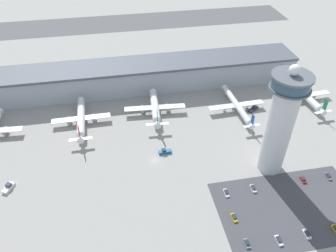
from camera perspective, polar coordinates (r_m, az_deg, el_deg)
ground_plane at (r=165.28m, az=-2.33°, el=-5.99°), size 1000.00×1000.00×0.00m
terminal_building at (r=215.91m, az=-5.25°, el=8.68°), size 208.92×25.00×17.85m
runway_strip at (r=327.04m, az=-7.60°, el=17.41°), size 313.38×44.00×0.01m
control_tower at (r=151.51m, az=19.06°, el=0.78°), size 17.04×17.04×55.74m
parking_lot_surface at (r=155.03m, az=20.69°, el=-13.25°), size 64.00×40.00×0.01m
airplane_gate_charlie at (r=191.14m, az=-14.91°, el=1.28°), size 32.86×39.29×13.21m
airplane_gate_delta at (r=192.54m, az=-2.28°, el=3.26°), size 36.08×35.49×14.36m
airplane_gate_echo at (r=199.27m, az=11.94°, el=3.53°), size 34.52×42.90×11.59m
airplane_gate_foxtrot at (r=221.21m, az=22.75°, el=4.91°), size 35.23×38.90×12.54m
service_truck_catering at (r=168.29m, az=-26.02°, el=-9.60°), size 5.11×7.00×2.65m
service_truck_fuel at (r=204.51m, az=14.64°, el=2.90°), size 7.84×6.17×2.49m
service_truck_baggage at (r=168.50m, az=-0.56°, el=-4.48°), size 6.81×2.66×2.53m
car_silver_sedan at (r=156.70m, az=14.62°, el=-10.48°), size 1.84×4.52×1.53m
car_grey_coupe at (r=142.83m, az=18.73°, el=-18.34°), size 1.91×4.74×1.48m
car_black_suv at (r=148.38m, az=23.04°, el=-16.92°), size 1.88×4.47×1.44m
car_maroon_suv at (r=144.65m, az=11.43°, el=-15.35°), size 2.00×4.37×1.55m
car_green_van at (r=152.50m, az=10.12°, el=-11.39°), size 1.80×4.65×1.35m
car_navy_sedan at (r=174.28m, az=26.11°, el=-7.86°), size 1.76×4.53×1.45m
car_white_wagon at (r=154.51m, az=27.27°, el=-15.73°), size 1.88×4.78×1.57m
car_red_hatchback at (r=167.85m, az=22.46°, el=-8.61°), size 2.05×4.15×1.49m
car_blue_compact at (r=138.86m, az=13.60°, el=-19.25°), size 1.80×4.27×1.36m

